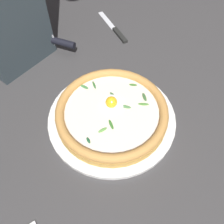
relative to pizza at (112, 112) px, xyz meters
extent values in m
cube|color=#393838|center=(0.00, -0.01, -0.05)|extent=(2.40, 2.40, 0.03)
cylinder|color=white|center=(0.00, 0.00, -0.03)|extent=(0.34, 0.34, 0.01)
cylinder|color=gold|center=(0.00, 0.00, -0.01)|extent=(0.29, 0.29, 0.02)
torus|color=#C68C46|center=(0.00, 0.00, 0.01)|extent=(0.29, 0.29, 0.02)
cylinder|color=#F7E3CB|center=(0.00, 0.00, 0.00)|extent=(0.25, 0.25, 0.00)
ellipsoid|color=white|center=(-0.02, -0.01, 0.01)|extent=(0.07, 0.06, 0.01)
sphere|color=yellow|center=(-0.01, -0.01, 0.02)|extent=(0.03, 0.03, 0.03)
ellipsoid|color=#346D27|center=(0.04, 0.02, 0.01)|extent=(0.02, 0.03, 0.01)
ellipsoid|color=#386032|center=(-0.08, 0.05, 0.01)|extent=(0.03, 0.03, 0.01)
ellipsoid|color=#235934|center=(0.11, 0.00, 0.01)|extent=(0.02, 0.02, 0.01)
ellipsoid|color=#336E34|center=(-0.05, -0.09, 0.01)|extent=(0.03, 0.03, 0.01)
ellipsoid|color=#4A7F45|center=(-0.03, 0.02, 0.01)|extent=(0.02, 0.03, 0.01)
ellipsoid|color=#4C8736|center=(-0.06, 0.06, 0.01)|extent=(0.02, 0.03, 0.01)
ellipsoid|color=#366B28|center=(-0.11, 0.00, 0.01)|extent=(0.02, 0.02, 0.01)
ellipsoid|color=#365C32|center=(-0.04, -0.03, 0.01)|extent=(0.01, 0.02, 0.01)
ellipsoid|color=#448B49|center=(-0.03, -0.11, 0.01)|extent=(0.01, 0.03, 0.01)
ellipsoid|color=#5F9F48|center=(0.06, 0.01, 0.01)|extent=(0.03, 0.02, 0.01)
cylinder|color=silver|center=(-0.13, -0.35, 0.01)|extent=(0.02, 0.09, 0.09)
cylinder|color=silver|center=(-0.13, -0.34, 0.01)|extent=(0.01, 0.02, 0.01)
cylinder|color=black|center=(-0.14, -0.28, 0.01)|extent=(0.04, 0.10, 0.02)
cube|color=silver|center=(-0.37, -0.26, -0.03)|extent=(0.08, 0.11, 0.00)
cube|color=black|center=(-0.32, -0.17, -0.03)|extent=(0.06, 0.08, 0.01)
camera|label=1|loc=(0.31, 0.20, 0.52)|focal=39.03mm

